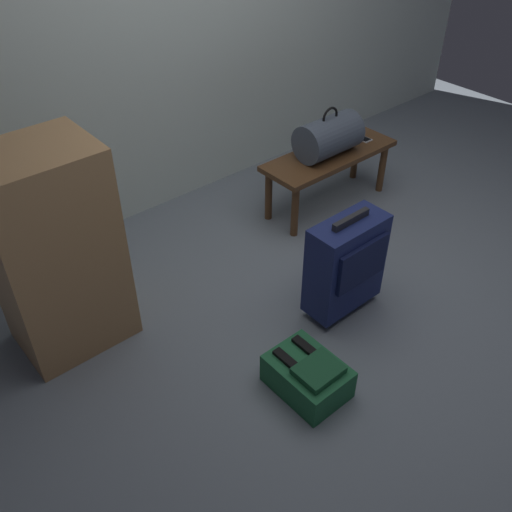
{
  "coord_description": "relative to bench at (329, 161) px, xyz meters",
  "views": [
    {
      "loc": [
        -2.01,
        -1.52,
        2.22
      ],
      "look_at": [
        -0.38,
        0.39,
        0.25
      ],
      "focal_mm": 39.46,
      "sensor_mm": 36.0,
      "label": 1
    }
  ],
  "objects": [
    {
      "name": "backpack_green",
      "position": [
        -1.28,
        -1.11,
        -0.25
      ],
      "size": [
        0.28,
        0.38,
        0.21
      ],
      "color": "#1E6038",
      "rests_on": "ground"
    },
    {
      "name": "duffel_bag_slate",
      "position": [
        -0.03,
        0.0,
        0.19
      ],
      "size": [
        0.44,
        0.26,
        0.34
      ],
      "color": "#475160",
      "rests_on": "bench"
    },
    {
      "name": "ground_plane",
      "position": [
        -0.61,
        -0.78,
        -0.34
      ],
      "size": [
        6.6,
        6.6,
        0.0
      ],
      "primitive_type": "plane",
      "color": "slate"
    },
    {
      "name": "bench",
      "position": [
        0.0,
        0.0,
        0.0
      ],
      "size": [
        1.0,
        0.36,
        0.41
      ],
      "color": "brown",
      "rests_on": "ground"
    },
    {
      "name": "suitcase_upright_navy",
      "position": [
        -0.73,
        -0.82,
        -0.02
      ],
      "size": [
        0.44,
        0.23,
        0.63
      ],
      "color": "navy",
      "rests_on": "ground"
    },
    {
      "name": "side_cabinet",
      "position": [
        -1.97,
        -0.03,
        0.21
      ],
      "size": [
        0.56,
        0.44,
        1.1
      ],
      "color": "#A87A4C",
      "rests_on": "ground"
    },
    {
      "name": "cell_phone",
      "position": [
        0.33,
        0.01,
        0.07
      ],
      "size": [
        0.07,
        0.14,
        0.01
      ],
      "color": "silver",
      "rests_on": "bench"
    }
  ]
}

